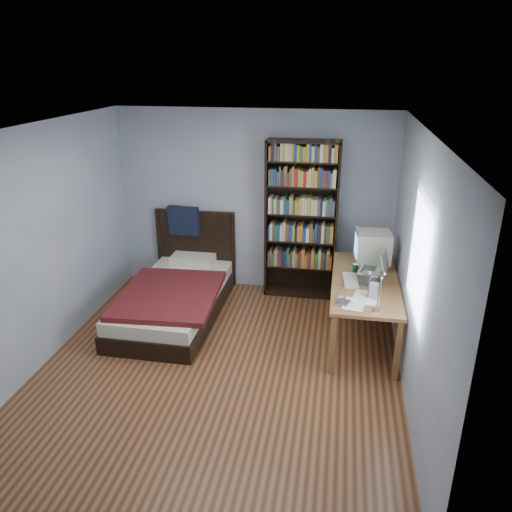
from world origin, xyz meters
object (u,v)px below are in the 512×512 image
(desk_lamp, at_px, (370,281))
(keyboard, at_px, (350,280))
(crt_monitor, at_px, (372,247))
(speaker, at_px, (373,291))
(laptop, at_px, (372,274))
(soda_can, at_px, (355,268))
(bookshelf, at_px, (301,221))
(bed, at_px, (177,294))
(desk, at_px, (362,287))

(desk_lamp, relative_size, keyboard, 1.47)
(crt_monitor, height_order, speaker, crt_monitor)
(laptop, xyz_separation_m, keyboard, (-0.23, -0.01, -0.09))
(soda_can, bearing_deg, laptop, -55.15)
(keyboard, relative_size, soda_can, 3.81)
(laptop, bearing_deg, desk_lamp, -94.56)
(bookshelf, relative_size, bed, 0.97)
(bookshelf, bearing_deg, laptop, -50.61)
(speaker, distance_m, soda_can, 0.68)
(laptop, bearing_deg, keyboard, -176.87)
(crt_monitor, height_order, bookshelf, bookshelf)
(bed, bearing_deg, desk_lamp, -29.69)
(crt_monitor, xyz_separation_m, speaker, (-0.01, -0.85, -0.17))
(keyboard, bearing_deg, speaker, -63.41)
(desk_lamp, distance_m, keyboard, 1.15)
(keyboard, relative_size, bed, 0.18)
(desk, height_order, speaker, speaker)
(bookshelf, height_order, bed, bookshelf)
(laptop, height_order, desk_lamp, desk_lamp)
(desk, xyz_separation_m, laptop, (0.06, -0.53, 0.42))
(desk, distance_m, bookshelf, 1.20)
(desk, bearing_deg, bookshelf, 146.34)
(laptop, height_order, bookshelf, bookshelf)
(keyboard, xyz_separation_m, soda_can, (0.05, 0.27, 0.04))
(desk_lamp, relative_size, bookshelf, 0.28)
(desk, height_order, laptop, laptop)
(laptop, bearing_deg, bookshelf, 129.39)
(crt_monitor, relative_size, soda_can, 4.28)
(crt_monitor, bearing_deg, keyboard, -117.15)
(desk, height_order, bookshelf, bookshelf)
(crt_monitor, relative_size, bookshelf, 0.21)
(speaker, height_order, bed, bed)
(desk, distance_m, desk_lamp, 1.77)
(laptop, distance_m, speaker, 0.40)
(speaker, distance_m, bed, 2.57)
(soda_can, bearing_deg, desk, 67.15)
(desk, xyz_separation_m, speaker, (0.06, -0.93, 0.39))
(speaker, bearing_deg, desk_lamp, -84.39)
(keyboard, xyz_separation_m, bookshelf, (-0.67, 1.10, 0.33))
(crt_monitor, xyz_separation_m, desk_lamp, (-0.10, -1.51, 0.22))
(desk_lamp, relative_size, speaker, 3.54)
(desk, xyz_separation_m, keyboard, (-0.17, -0.55, 0.32))
(bookshelf, bearing_deg, desk, -33.66)
(desk, xyz_separation_m, soda_can, (-0.12, -0.28, 0.36))
(speaker, xyz_separation_m, soda_can, (-0.18, 0.65, -0.03))
(crt_monitor, xyz_separation_m, soda_can, (-0.19, -0.20, -0.21))
(desk, bearing_deg, bed, -173.79)
(soda_can, bearing_deg, crt_monitor, 46.75)
(desk_lamp, xyz_separation_m, bookshelf, (-0.81, 2.14, -0.14))
(laptop, bearing_deg, speaker, -89.17)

